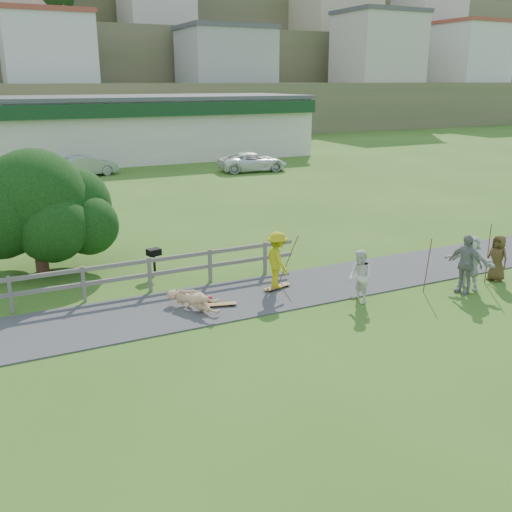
# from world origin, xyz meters

# --- Properties ---
(ground) EXTENTS (260.00, 260.00, 0.00)m
(ground) POSITION_xyz_m (0.00, 0.00, 0.00)
(ground) COLOR #38631C
(ground) RESTS_ON ground
(path) EXTENTS (34.00, 3.00, 0.04)m
(path) POSITION_xyz_m (0.00, 1.50, 0.02)
(path) COLOR #3E3E40
(path) RESTS_ON ground
(fence) EXTENTS (15.05, 0.10, 1.10)m
(fence) POSITION_xyz_m (-4.62, 3.30, 0.72)
(fence) COLOR #605B55
(fence) RESTS_ON ground
(strip_mall) EXTENTS (32.50, 10.75, 5.10)m
(strip_mall) POSITION_xyz_m (4.00, 34.94, 2.58)
(strip_mall) COLOR beige
(strip_mall) RESTS_ON ground
(hillside) EXTENTS (220.00, 67.00, 47.50)m
(hillside) POSITION_xyz_m (0.00, 91.31, 14.41)
(hillside) COLOR #555E37
(hillside) RESTS_ON ground
(skater_rider) EXTENTS (0.71, 1.18, 1.78)m
(skater_rider) POSITION_xyz_m (1.61, 1.69, 0.89)
(skater_rider) COLOR #BAB411
(skater_rider) RESTS_ON ground
(skater_fallen) EXTENTS (1.76, 1.22, 0.65)m
(skater_fallen) POSITION_xyz_m (-1.34, 1.23, 0.32)
(skater_fallen) COLOR tan
(skater_fallen) RESTS_ON ground
(spectator_a) EXTENTS (0.62, 0.79, 1.60)m
(spectator_a) POSITION_xyz_m (3.29, -0.31, 0.80)
(spectator_a) COLOR silver
(spectator_a) RESTS_ON ground
(spectator_b) EXTENTS (0.73, 1.17, 1.85)m
(spectator_b) POSITION_xyz_m (6.69, -1.01, 0.93)
(spectator_b) COLOR gray
(spectator_b) RESTS_ON ground
(spectator_c) EXTENTS (0.57, 0.80, 1.54)m
(spectator_c) POSITION_xyz_m (8.47, -0.66, 0.77)
(spectator_c) COLOR #4D3B1F
(spectator_c) RESTS_ON ground
(spectator_d) EXTENTS (1.10, 1.64, 1.70)m
(spectator_d) POSITION_xyz_m (7.12, -0.83, 0.85)
(spectator_d) COLOR silver
(spectator_d) RESTS_ON ground
(car_silver) EXTENTS (4.57, 2.55, 1.43)m
(car_silver) POSITION_xyz_m (0.23, 26.99, 0.71)
(car_silver) COLOR #94979B
(car_silver) RESTS_ON ground
(car_white) EXTENTS (5.12, 2.71, 1.37)m
(car_white) POSITION_xyz_m (11.49, 24.05, 0.68)
(car_white) COLOR white
(car_white) RESTS_ON ground
(tree) EXTENTS (5.59, 5.59, 3.56)m
(tree) POSITION_xyz_m (-4.80, 6.82, 1.78)
(tree) COLOR black
(tree) RESTS_ON ground
(bbq) EXTENTS (0.49, 0.42, 0.93)m
(bbq) POSITION_xyz_m (-1.44, 4.73, 0.46)
(bbq) COLOR black
(bbq) RESTS_ON ground
(longboard_rider) EXTENTS (1.00, 0.47, 0.11)m
(longboard_rider) POSITION_xyz_m (1.61, 1.69, 0.05)
(longboard_rider) COLOR brown
(longboard_rider) RESTS_ON ground
(longboard_fallen) EXTENTS (0.95, 0.45, 0.10)m
(longboard_fallen) POSITION_xyz_m (-0.54, 1.13, 0.05)
(longboard_fallen) COLOR brown
(longboard_fallen) RESTS_ON ground
(helmet) EXTENTS (0.24, 0.24, 0.24)m
(helmet) POSITION_xyz_m (-0.74, 1.58, 0.12)
(helmet) COLOR #B41422
(helmet) RESTS_ON ground
(pole_rider) EXTENTS (0.03, 0.03, 1.69)m
(pole_rider) POSITION_xyz_m (2.21, 2.09, 0.85)
(pole_rider) COLOR brown
(pole_rider) RESTS_ON ground
(pole_spec_left) EXTENTS (0.03, 0.03, 1.70)m
(pole_spec_left) POSITION_xyz_m (5.69, -0.47, 0.85)
(pole_spec_left) COLOR brown
(pole_spec_left) RESTS_ON ground
(pole_spec_right) EXTENTS (0.03, 0.03, 1.97)m
(pole_spec_right) POSITION_xyz_m (7.95, -0.72, 0.99)
(pole_spec_right) COLOR brown
(pole_spec_right) RESTS_ON ground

